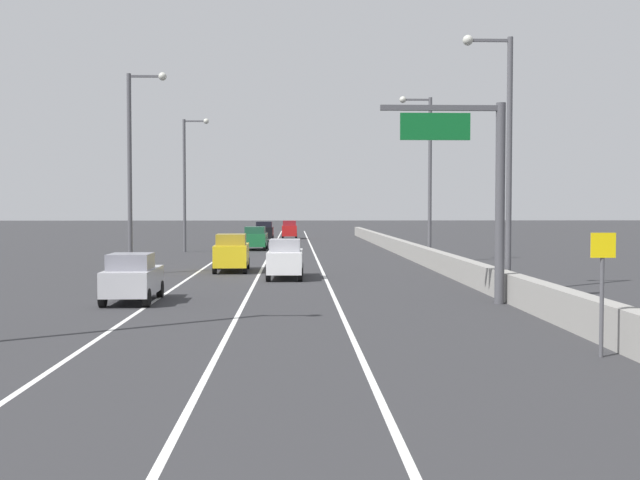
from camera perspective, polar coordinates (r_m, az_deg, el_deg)
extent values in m
plane|color=#2D2D30|center=(68.27, -1.79, -0.71)|extent=(320.00, 320.00, 0.00)
cube|color=silver|center=(59.53, -7.08, -1.16)|extent=(0.16, 130.00, 0.00)
cube|color=silver|center=(59.32, -3.71, -1.16)|extent=(0.16, 130.00, 0.00)
cube|color=silver|center=(59.31, -0.33, -1.16)|extent=(0.16, 130.00, 0.00)
cube|color=gray|center=(45.06, 8.74, -1.59)|extent=(0.60, 120.00, 1.10)
cylinder|color=#47474C|center=(30.44, 12.78, 2.55)|extent=(0.36, 0.36, 7.50)
cube|color=#47474C|center=(30.17, 8.65, 9.34)|extent=(4.50, 0.20, 0.20)
cube|color=#0C5923|center=(29.94, 8.26, 8.05)|extent=(2.60, 0.10, 1.00)
cylinder|color=#4C4C51|center=(20.33, 19.54, -4.58)|extent=(0.10, 0.10, 2.40)
cube|color=yellow|center=(20.17, 19.64, -0.36)|extent=(0.60, 0.04, 0.60)
cylinder|color=#4C4C51|center=(34.73, 13.40, 5.22)|extent=(0.24, 0.24, 10.79)
cube|color=#4C4C51|center=(35.17, 12.03, 13.82)|extent=(1.80, 0.12, 0.12)
sphere|color=beige|center=(34.97, 10.55, 13.90)|extent=(0.44, 0.44, 0.44)
cylinder|color=#4C4C51|center=(52.58, 7.88, 4.25)|extent=(0.24, 0.24, 10.79)
cube|color=#4C4C51|center=(52.88, 6.94, 9.95)|extent=(1.80, 0.12, 0.12)
sphere|color=beige|center=(52.75, 5.96, 9.97)|extent=(0.44, 0.44, 0.44)
cylinder|color=#4C4C51|center=(44.06, -13.49, 4.59)|extent=(0.24, 0.24, 10.79)
cube|color=#4C4C51|center=(44.41, -12.39, 11.39)|extent=(1.80, 0.12, 0.12)
sphere|color=beige|center=(44.26, -11.22, 11.43)|extent=(0.44, 0.44, 0.44)
cylinder|color=#4C4C51|center=(65.76, -9.70, 3.85)|extent=(0.24, 0.24, 10.79)
cube|color=#4C4C51|center=(66.00, -8.94, 8.41)|extent=(1.80, 0.12, 0.12)
sphere|color=beige|center=(65.89, -8.16, 8.43)|extent=(0.44, 0.44, 0.44)
cube|color=#B7B7BC|center=(31.13, -13.28, -2.88)|extent=(1.81, 4.10, 0.94)
cube|color=gray|center=(30.68, -13.43, -1.51)|extent=(1.56, 1.86, 0.60)
cylinder|color=black|center=(32.88, -14.13, -3.44)|extent=(0.23, 0.68, 0.68)
cylinder|color=black|center=(32.61, -11.39, -3.46)|extent=(0.23, 0.68, 0.68)
cylinder|color=black|center=(29.79, -15.32, -4.04)|extent=(0.23, 0.68, 0.68)
cylinder|color=black|center=(29.49, -12.31, -4.07)|extent=(0.23, 0.68, 0.68)
cube|color=gold|center=(45.25, -6.35, -1.07)|extent=(1.93, 4.58, 1.19)
cube|color=olive|center=(44.76, -6.38, 0.04)|extent=(1.65, 2.08, 0.60)
cylinder|color=black|center=(47.15, -7.23, -1.66)|extent=(0.24, 0.69, 0.68)
cylinder|color=black|center=(47.07, -5.22, -1.66)|extent=(0.24, 0.69, 0.68)
cylinder|color=black|center=(43.54, -7.56, -1.99)|extent=(0.24, 0.69, 0.68)
cylinder|color=black|center=(43.44, -5.38, -1.99)|extent=(0.24, 0.69, 0.68)
cube|color=red|center=(92.99, -2.20, 0.67)|extent=(1.72, 4.24, 1.19)
cube|color=maroon|center=(92.54, -2.21, 1.22)|extent=(1.51, 1.91, 0.60)
cylinder|color=black|center=(94.68, -2.67, 0.34)|extent=(0.22, 0.68, 0.68)
cylinder|color=black|center=(94.67, -1.73, 0.34)|extent=(0.22, 0.68, 0.68)
cylinder|color=black|center=(91.35, -2.69, 0.27)|extent=(0.22, 0.68, 0.68)
cylinder|color=black|center=(91.34, -1.72, 0.27)|extent=(0.22, 0.68, 0.68)
cube|color=black|center=(85.90, -4.02, 0.54)|extent=(1.90, 4.20, 1.20)
cube|color=black|center=(85.46, -4.03, 1.13)|extent=(1.66, 1.89, 0.60)
cylinder|color=black|center=(87.60, -4.54, 0.18)|extent=(0.22, 0.68, 0.68)
cylinder|color=black|center=(87.54, -3.41, 0.18)|extent=(0.22, 0.68, 0.68)
cylinder|color=black|center=(84.31, -4.64, 0.09)|extent=(0.22, 0.68, 0.68)
cylinder|color=black|center=(84.25, -3.47, 0.10)|extent=(0.22, 0.68, 0.68)
cube|color=#196033|center=(68.31, -4.64, 0.02)|extent=(1.95, 4.59, 1.06)
cube|color=#1C4633|center=(67.83, -4.67, 0.71)|extent=(1.69, 2.08, 0.60)
cylinder|color=black|center=(70.22, -5.26, -0.35)|extent=(0.23, 0.68, 0.68)
cylinder|color=black|center=(70.12, -3.84, -0.35)|extent=(0.23, 0.68, 0.68)
cylinder|color=black|center=(66.57, -5.48, -0.50)|extent=(0.23, 0.68, 0.68)
cylinder|color=black|center=(66.46, -3.99, -0.50)|extent=(0.23, 0.68, 0.68)
cube|color=white|center=(40.59, -2.50, -1.53)|extent=(1.81, 4.62, 1.07)
cube|color=#96969E|center=(40.09, -2.52, -0.38)|extent=(1.56, 2.10, 0.60)
cylinder|color=black|center=(42.50, -3.47, -2.08)|extent=(0.23, 0.68, 0.68)
cylinder|color=black|center=(42.46, -1.37, -2.08)|extent=(0.23, 0.68, 0.68)
cylinder|color=black|center=(38.83, -3.73, -2.50)|extent=(0.23, 0.68, 0.68)
cylinder|color=black|center=(38.78, -1.43, -2.50)|extent=(0.23, 0.68, 0.68)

